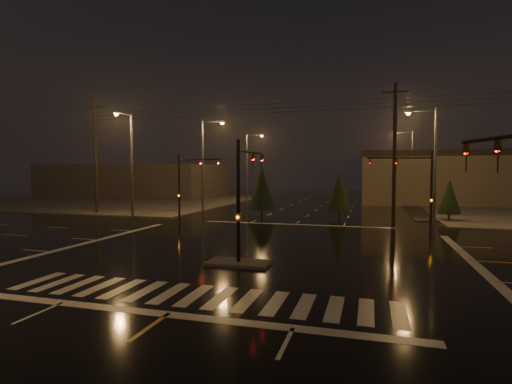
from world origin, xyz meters
TOP-DOWN VIEW (x-y plane):
  - ground at (0.00, 0.00)m, footprint 140.00×140.00m
  - sidewalk_nw at (-30.00, 30.00)m, footprint 36.00×36.00m
  - median_island at (0.00, -4.00)m, footprint 3.00×1.60m
  - crosswalk at (0.00, -9.00)m, footprint 15.00×2.60m
  - stop_bar_near at (0.00, -11.00)m, footprint 16.00×0.50m
  - stop_bar_far at (0.00, 11.00)m, footprint 16.00×0.50m
  - commercial_block at (-35.00, 42.00)m, footprint 30.00×18.00m
  - signal_mast_median at (0.00, -3.07)m, footprint 0.25×4.59m
  - signal_mast_ne at (9.50, 10.14)m, footprint 4.84×1.86m
  - signal_mast_nw at (-9.50, 10.14)m, footprint 4.84×1.86m
  - streetlight_1 at (-11.18, 18.00)m, footprint 2.77×0.32m
  - streetlight_2 at (-11.18, 34.00)m, footprint 2.77×0.32m
  - streetlight_3 at (11.18, 16.00)m, footprint 2.77×0.32m
  - streetlight_4 at (11.18, 36.00)m, footprint 2.77×0.32m
  - streetlight_5 at (-16.00, 11.18)m, footprint 0.32×2.77m
  - utility_pole_0 at (-22.00, 14.00)m, footprint 2.20×0.32m
  - utility_pole_1 at (8.00, 14.00)m, footprint 2.20×0.32m
  - conifer_0 at (12.87, 16.99)m, footprint 1.96×1.96m
  - conifer_3 at (-4.27, 15.96)m, footprint 2.71×2.71m
  - conifer_4 at (3.19, 17.06)m, footprint 2.36×2.36m

SIDE VIEW (x-z plane):
  - ground at x=0.00m, z-range 0.00..0.00m
  - crosswalk at x=0.00m, z-range 0.00..0.01m
  - stop_bar_near at x=0.00m, z-range 0.00..0.01m
  - stop_bar_far at x=0.00m, z-range 0.00..0.01m
  - sidewalk_nw at x=-30.00m, z-range 0.00..0.12m
  - median_island at x=0.00m, z-range 0.00..0.15m
  - conifer_0 at x=12.87m, z-range 0.35..4.11m
  - conifer_4 at x=3.19m, z-range 0.35..4.73m
  - commercial_block at x=-35.00m, z-range 0.00..5.60m
  - conifer_3 at x=-4.27m, z-range 0.35..5.29m
  - signal_mast_median at x=0.00m, z-range 0.75..6.75m
  - signal_mast_ne at x=9.50m, z-range 0.79..6.79m
  - signal_mast_nw at x=-9.50m, z-range 0.79..6.79m
  - streetlight_1 at x=-11.18m, z-range 0.80..10.80m
  - streetlight_2 at x=-11.18m, z-range 0.80..10.80m
  - streetlight_3 at x=11.18m, z-range 0.80..10.80m
  - streetlight_4 at x=11.18m, z-range 0.80..10.80m
  - streetlight_5 at x=-16.00m, z-range 0.80..10.80m
  - utility_pole_0 at x=-22.00m, z-range 0.13..12.13m
  - utility_pole_1 at x=8.00m, z-range 0.13..12.13m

